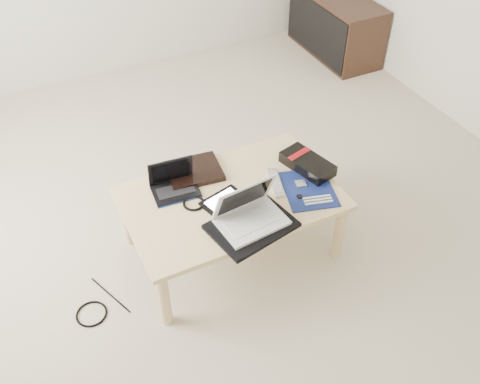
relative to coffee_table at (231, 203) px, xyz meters
name	(u,v)px	position (x,y,z in m)	size (l,w,h in m)	color
ground	(218,218)	(0.03, 0.25, -0.35)	(4.00, 4.00, 0.00)	beige
coffee_table	(231,203)	(0.00, 0.00, 0.00)	(1.10, 0.70, 0.40)	#DEB585
media_cabinet	(335,26)	(1.80, 1.70, -0.10)	(0.41, 0.90, 0.50)	#3B2318
book	(194,171)	(-0.10, 0.26, 0.06)	(0.31, 0.27, 0.03)	black
netbook	(174,185)	(-0.25, 0.18, 0.09)	(0.25, 0.19, 0.17)	black
tablet	(225,202)	(-0.05, -0.04, 0.05)	(0.26, 0.22, 0.01)	black
remote	(276,183)	(0.25, -0.02, 0.06)	(0.12, 0.23, 0.02)	#B4B4B9
neoprene_sleeve	(252,226)	(-0.01, -0.25, 0.06)	(0.40, 0.29, 0.02)	black
white_laptop	(249,213)	(0.00, -0.21, 0.11)	(0.34, 0.26, 0.22)	silver
motherboard	(309,189)	(0.39, -0.14, 0.05)	(0.33, 0.37, 0.01)	#0C1C4F
gpu_box	(307,164)	(0.47, 0.02, 0.08)	(0.22, 0.33, 0.07)	black
cable_coil	(194,203)	(-0.20, 0.03, 0.06)	(0.11, 0.11, 0.01)	black
floor_cable_coil	(91,314)	(-0.83, -0.09, -0.35)	(0.16, 0.16, 0.01)	black
floor_cable_trail	(111,295)	(-0.71, -0.02, -0.35)	(0.01, 0.01, 0.32)	black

